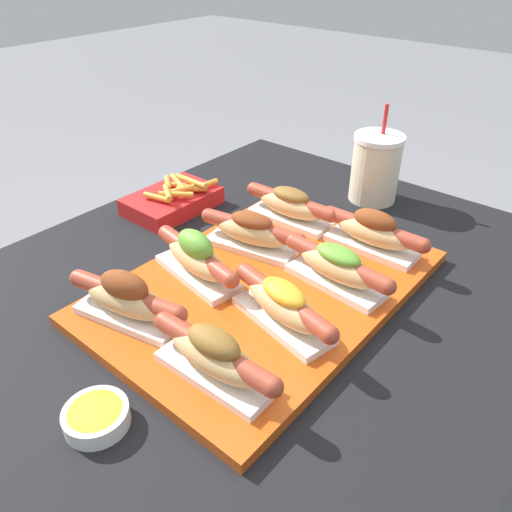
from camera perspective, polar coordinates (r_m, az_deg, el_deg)
patio_table at (r=1.05m, az=-0.82°, el=-19.43°), size 1.10×0.86×0.70m
serving_tray at (r=0.80m, az=1.10°, el=-3.44°), size 0.54×0.37×0.02m
hot_dog_0 at (r=0.62m, az=-4.76°, el=-11.30°), size 0.06×0.20×0.07m
hot_dog_1 at (r=0.70m, az=3.14°, el=-5.60°), size 0.09×0.20×0.07m
hot_dog_2 at (r=0.78m, az=9.25°, el=-1.21°), size 0.07×0.20×0.07m
hot_dog_3 at (r=0.88m, az=13.26°, el=2.71°), size 0.06×0.20×0.07m
hot_dog_4 at (r=0.72m, az=-14.57°, el=-4.74°), size 0.09×0.20×0.08m
hot_dog_5 at (r=0.79m, az=-6.82°, el=-0.17°), size 0.09×0.20×0.08m
hot_dog_6 at (r=0.86m, az=-0.48°, el=2.80°), size 0.09×0.20×0.07m
hot_dog_7 at (r=0.95m, az=3.96°, el=5.80°), size 0.07×0.20×0.07m
sauce_bowl at (r=0.64m, az=-17.79°, el=-17.04°), size 0.08×0.08×0.02m
drink_cup at (r=1.08m, az=13.50°, el=9.77°), size 0.10×0.10×0.20m
fries_basket at (r=1.05m, az=-9.46°, el=6.35°), size 0.18×0.12×0.06m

